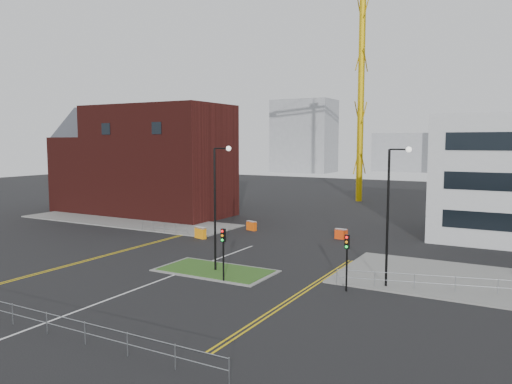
# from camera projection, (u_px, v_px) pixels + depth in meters

# --- Properties ---
(ground) EXTENTS (200.00, 200.00, 0.00)m
(ground) POSITION_uv_depth(u_px,v_px,m) (116.00, 297.00, 30.61)
(ground) COLOR black
(ground) RESTS_ON ground
(pavement_left) EXTENTS (28.00, 8.00, 0.12)m
(pavement_left) POSITION_uv_depth(u_px,v_px,m) (127.00, 221.00, 59.40)
(pavement_left) COLOR slate
(pavement_left) RESTS_ON ground
(island_kerb) EXTENTS (8.60, 4.60, 0.08)m
(island_kerb) POSITION_uv_depth(u_px,v_px,m) (215.00, 271.00, 36.59)
(island_kerb) COLOR slate
(island_kerb) RESTS_ON ground
(grass_island) EXTENTS (8.00, 4.00, 0.12)m
(grass_island) POSITION_uv_depth(u_px,v_px,m) (215.00, 270.00, 36.59)
(grass_island) COLOR #2A541C
(grass_island) RESTS_ON ground
(brick_building) EXTENTS (24.20, 10.07, 14.24)m
(brick_building) POSITION_uv_depth(u_px,v_px,m) (141.00, 161.00, 65.37)
(brick_building) COLOR #411310
(brick_building) RESTS_ON ground
(tower_crane) EXTENTS (50.63, 17.61, 40.37)m
(tower_crane) POSITION_uv_depth(u_px,v_px,m) (400.00, 20.00, 75.51)
(tower_crane) COLOR gold
(tower_crane) RESTS_ON ground
(streetlamp_island) EXTENTS (1.46, 0.36, 9.18)m
(streetlamp_island) POSITION_uv_depth(u_px,v_px,m) (217.00, 198.00, 35.94)
(streetlamp_island) COLOR black
(streetlamp_island) RESTS_ON ground
(streetlamp_right_near) EXTENTS (1.46, 0.36, 9.18)m
(streetlamp_right_near) POSITION_uv_depth(u_px,v_px,m) (391.00, 206.00, 31.87)
(streetlamp_right_near) COLOR black
(streetlamp_right_near) RESTS_ON ground
(traffic_light_island) EXTENTS (0.28, 0.33, 3.65)m
(traffic_light_island) POSITION_uv_depth(u_px,v_px,m) (223.00, 245.00, 33.61)
(traffic_light_island) COLOR black
(traffic_light_island) RESTS_ON ground
(traffic_light_right) EXTENTS (0.28, 0.33, 3.65)m
(traffic_light_right) POSITION_uv_depth(u_px,v_px,m) (347.00, 252.00, 31.48)
(traffic_light_right) COLOR black
(traffic_light_right) RESTS_ON ground
(railing_front) EXTENTS (24.05, 0.05, 1.10)m
(railing_front) POSITION_uv_depth(u_px,v_px,m) (29.00, 314.00, 25.32)
(railing_front) COLOR gray
(railing_front) RESTS_ON ground
(railing_left) EXTENTS (6.05, 0.05, 1.10)m
(railing_left) POSITION_uv_depth(u_px,v_px,m) (164.00, 226.00, 51.50)
(railing_left) COLOR gray
(railing_left) RESTS_ON ground
(railing_right) EXTENTS (19.05, 5.05, 1.10)m
(railing_right) POSITION_uv_depth(u_px,v_px,m) (498.00, 284.00, 30.61)
(railing_right) COLOR gray
(railing_right) RESTS_ON ground
(centre_line) EXTENTS (0.15, 30.00, 0.01)m
(centre_line) POSITION_uv_depth(u_px,v_px,m) (138.00, 288.00, 32.35)
(centre_line) COLOR silver
(centre_line) RESTS_ON ground
(yellow_left_a) EXTENTS (0.12, 24.00, 0.01)m
(yellow_left_a) POSITION_uv_depth(u_px,v_px,m) (124.00, 250.00, 43.66)
(yellow_left_a) COLOR gold
(yellow_left_a) RESTS_ON ground
(yellow_left_b) EXTENTS (0.12, 24.00, 0.01)m
(yellow_left_b) POSITION_uv_depth(u_px,v_px,m) (126.00, 250.00, 43.51)
(yellow_left_b) COLOR gold
(yellow_left_b) RESTS_ON ground
(yellow_right_a) EXTENTS (0.12, 20.00, 0.01)m
(yellow_right_a) POSITION_uv_depth(u_px,v_px,m) (297.00, 294.00, 31.23)
(yellow_right_a) COLOR gold
(yellow_right_a) RESTS_ON ground
(yellow_right_b) EXTENTS (0.12, 20.00, 0.01)m
(yellow_right_b) POSITION_uv_depth(u_px,v_px,m) (302.00, 294.00, 31.08)
(yellow_right_b) COLOR gold
(yellow_right_b) RESTS_ON ground
(skyline_a) EXTENTS (18.00, 12.00, 22.00)m
(skyline_a) POSITION_uv_depth(u_px,v_px,m) (304.00, 136.00, 153.15)
(skyline_a) COLOR gray
(skyline_a) RESTS_ON ground
(skyline_b) EXTENTS (24.00, 12.00, 16.00)m
(skyline_b) POSITION_uv_depth(u_px,v_px,m) (485.00, 147.00, 137.96)
(skyline_b) COLOR gray
(skyline_b) RESTS_ON ground
(skyline_d) EXTENTS (30.00, 12.00, 12.00)m
(skyline_d) POSITION_uv_depth(u_px,v_px,m) (424.00, 152.00, 155.56)
(skyline_d) COLOR gray
(skyline_d) RESTS_ON ground
(barrier_left) EXTENTS (1.39, 0.78, 1.11)m
(barrier_left) POSITION_uv_depth(u_px,v_px,m) (200.00, 232.00, 48.93)
(barrier_left) COLOR orange
(barrier_left) RESTS_ON ground
(barrier_mid) EXTENTS (1.26, 0.72, 1.01)m
(barrier_mid) POSITION_uv_depth(u_px,v_px,m) (251.00, 225.00, 53.28)
(barrier_mid) COLOR #E9540C
(barrier_mid) RESTS_ON ground
(barrier_right) EXTENTS (1.24, 0.50, 1.02)m
(barrier_right) POSITION_uv_depth(u_px,v_px,m) (341.00, 234.00, 48.51)
(barrier_right) COLOR #F3400D
(barrier_right) RESTS_ON ground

